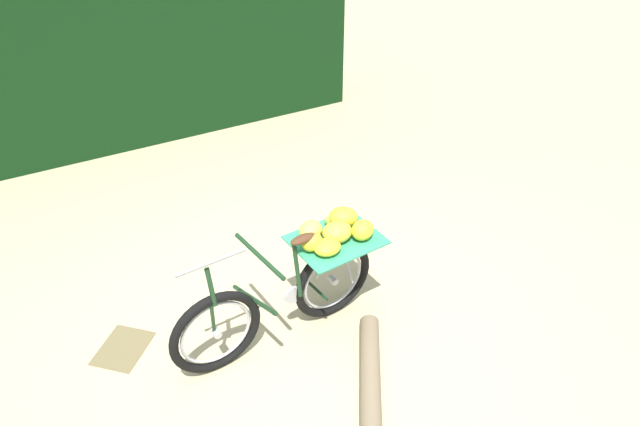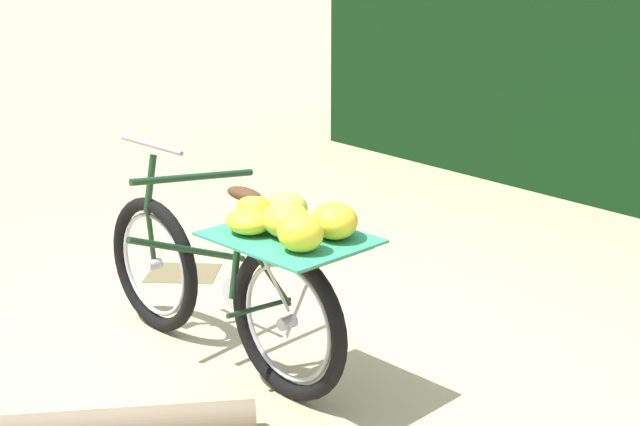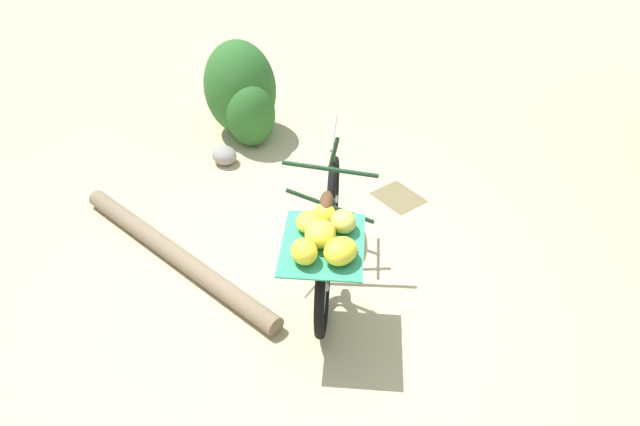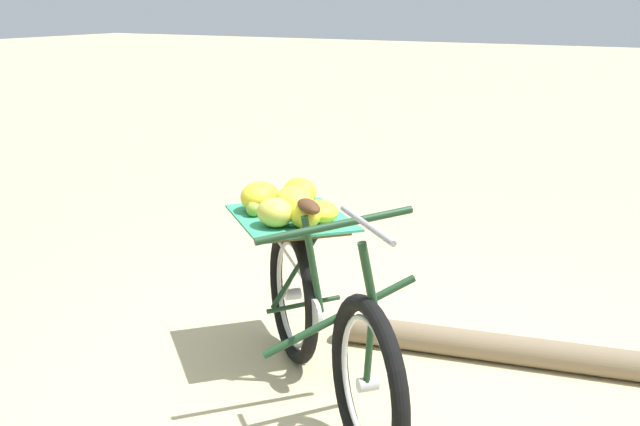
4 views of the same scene
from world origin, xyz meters
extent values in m
plane|color=#C6B284|center=(0.00, 0.00, 0.00)|extent=(60.00, 60.00, 0.00)
torus|color=black|center=(0.48, -0.51, 0.36)|extent=(0.59, 0.54, 0.73)
torus|color=#B7B7BC|center=(0.48, -0.51, 0.36)|extent=(0.44, 0.40, 0.57)
cylinder|color=#B7B7BC|center=(0.48, -0.51, 0.36)|extent=(0.10, 0.10, 0.06)
torus|color=black|center=(-0.30, 0.19, 0.36)|extent=(0.59, 0.54, 0.73)
torus|color=#B7B7BC|center=(-0.30, 0.19, 0.36)|extent=(0.44, 0.40, 0.57)
cylinder|color=#B7B7BC|center=(-0.30, 0.19, 0.36)|extent=(0.10, 0.10, 0.06)
cylinder|color=#19381E|center=(0.24, -0.29, 0.53)|extent=(0.49, 0.55, 0.30)
cylinder|color=#19381E|center=(0.19, -0.24, 0.92)|extent=(0.50, 0.55, 0.11)
cylinder|color=#19381E|center=(-0.05, -0.03, 0.64)|extent=(0.10, 0.11, 0.49)
cylinder|color=#19381E|center=(-0.16, 0.07, 0.38)|extent=(0.27, 0.30, 0.05)
cylinder|color=#19381E|center=(-0.19, 0.09, 0.59)|extent=(0.23, 0.25, 0.47)
cylinder|color=#19381E|center=(0.49, -0.51, 0.52)|extent=(0.05, 0.05, 0.30)
cylinder|color=#19381E|center=(0.47, -0.50, 0.81)|extent=(0.09, 0.09, 0.30)
cylinder|color=gray|center=(0.45, -0.48, 1.02)|extent=(0.40, 0.37, 0.02)
ellipsoid|color=#4C2D19|center=(-0.09, 0.01, 0.91)|extent=(0.22, 0.21, 0.06)
cylinder|color=#B7B7BC|center=(-0.02, -0.06, 0.40)|extent=(0.13, 0.12, 0.16)
cylinder|color=#B7B7BC|center=(-0.23, 0.13, 0.56)|extent=(0.15, 0.16, 0.39)
cylinder|color=#B7B7BC|center=(-0.39, 0.27, 0.56)|extent=(0.17, 0.19, 0.39)
cube|color=brown|center=(-0.32, 0.21, 0.76)|extent=(0.74, 0.73, 0.02)
cube|color=#33936B|center=(-0.32, 0.21, 0.78)|extent=(0.87, 0.86, 0.01)
ellipsoid|color=yellow|center=(-0.51, 0.22, 0.86)|extent=(0.26, 0.28, 0.16)
ellipsoid|color=yellow|center=(-0.14, 0.06, 0.85)|extent=(0.23, 0.22, 0.14)
ellipsoid|color=yellow|center=(-0.38, 0.40, 0.86)|extent=(0.23, 0.22, 0.16)
ellipsoid|color=yellow|center=(-0.13, 0.18, 0.84)|extent=(0.28, 0.28, 0.11)
ellipsoid|color=#CCC64C|center=(-0.28, 0.01, 0.85)|extent=(0.26, 0.24, 0.14)
ellipsoid|color=yellow|center=(-0.30, 0.22, 0.86)|extent=(0.30, 0.31, 0.16)
sphere|color=#B29333|center=(-0.27, 0.22, 0.82)|extent=(0.08, 0.08, 0.08)
sphere|color=#8CAD38|center=(-0.48, 0.11, 0.82)|extent=(0.08, 0.08, 0.08)
cylinder|color=#7F6B51|center=(0.97, 0.76, 0.08)|extent=(2.36, 0.61, 0.15)
camera|label=1|loc=(3.13, 0.97, 3.50)|focal=32.00mm
camera|label=2|loc=(-0.68, 3.83, 2.00)|focal=49.58mm
camera|label=3|loc=(-2.63, 1.98, 3.26)|focal=32.82mm
camera|label=4|loc=(1.73, -3.09, 1.86)|focal=44.30mm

